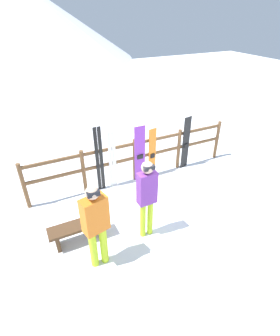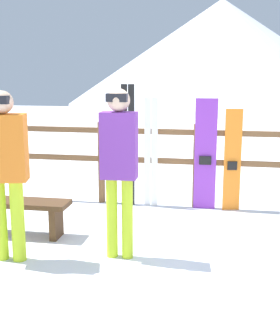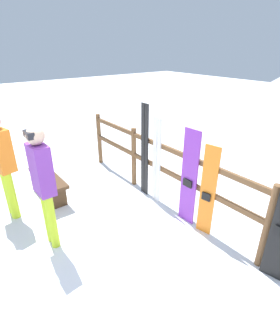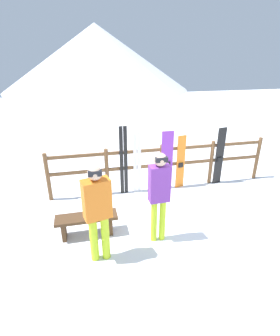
# 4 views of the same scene
# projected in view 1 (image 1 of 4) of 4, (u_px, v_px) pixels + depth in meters

# --- Properties ---
(ground_plane) EXTENTS (40.00, 40.00, 0.00)m
(ground_plane) POSITION_uv_depth(u_px,v_px,m) (171.00, 221.00, 5.99)
(ground_plane) COLOR white
(mountain_backdrop) EXTENTS (18.00, 18.00, 6.00)m
(mountain_backdrop) POSITION_uv_depth(u_px,v_px,m) (28.00, 22.00, 22.72)
(mountain_backdrop) COLOR silver
(mountain_backdrop) RESTS_ON ground
(fence) EXTENTS (5.80, 0.10, 1.23)m
(fence) POSITION_uv_depth(u_px,v_px,m) (135.00, 156.00, 7.10)
(fence) COLOR brown
(fence) RESTS_ON ground
(bench) EXTENTS (1.20, 0.36, 0.44)m
(bench) POSITION_uv_depth(u_px,v_px,m) (79.00, 229.00, 5.34)
(bench) COLOR #4C331E
(bench) RESTS_ON ground
(person_purple) EXTENTS (0.38, 0.24, 1.80)m
(person_purple) POSITION_uv_depth(u_px,v_px,m) (147.00, 194.00, 5.10)
(person_purple) COLOR #B7D826
(person_purple) RESTS_ON ground
(person_orange) EXTENTS (0.49, 0.34, 1.78)m
(person_orange) POSITION_uv_depth(u_px,v_px,m) (96.00, 222.00, 4.49)
(person_orange) COLOR #B7D826
(person_orange) RESTS_ON ground
(ski_pair_black) EXTENTS (0.19, 0.02, 1.78)m
(ski_pair_black) POSITION_uv_depth(u_px,v_px,m) (99.00, 160.00, 6.60)
(ski_pair_black) COLOR black
(ski_pair_black) RESTS_ON ground
(ski_pair_white) EXTENTS (0.20, 0.02, 1.60)m
(ski_pair_white) POSITION_uv_depth(u_px,v_px,m) (112.00, 160.00, 6.77)
(ski_pair_white) COLOR white
(ski_pair_white) RESTS_ON ground
(snowboard_purple) EXTENTS (0.31, 0.06, 1.59)m
(snowboard_purple) POSITION_uv_depth(u_px,v_px,m) (140.00, 154.00, 7.07)
(snowboard_purple) COLOR purple
(snowboard_purple) RESTS_ON ground
(snowboard_orange) EXTENTS (0.24, 0.09, 1.46)m
(snowboard_orange) POSITION_uv_depth(u_px,v_px,m) (152.00, 153.00, 7.25)
(snowboard_orange) COLOR orange
(snowboard_orange) RESTS_ON ground
(snowboard_black_stripe) EXTENTS (0.26, 0.09, 1.59)m
(snowboard_black_stripe) POSITION_uv_depth(u_px,v_px,m) (186.00, 143.00, 7.62)
(snowboard_black_stripe) COLOR black
(snowboard_black_stripe) RESTS_ON ground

